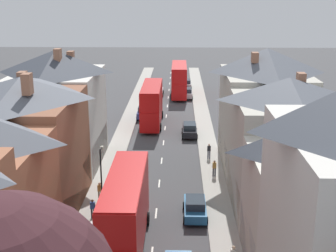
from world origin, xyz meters
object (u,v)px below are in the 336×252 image
at_px(car_near_blue, 195,207).
at_px(car_far_grey, 144,112).
at_px(car_near_silver, 186,84).
at_px(pedestrian_far_left, 214,167).
at_px(double_decker_bus_lead, 126,211).
at_px(street_lamp, 102,176).
at_px(pedestrian_mid_right, 100,190).
at_px(car_parked_left_b, 187,93).
at_px(pedestrian_far_right, 209,150).
at_px(double_decker_bus_far_approaching, 152,104).
at_px(pedestrian_mid_left, 93,208).
at_px(car_parked_left_a, 190,129).
at_px(double_decker_bus_mid_street, 179,79).
at_px(car_parked_right_a, 158,90).

height_order(car_near_blue, car_far_grey, car_far_grey).
xyz_separation_m(car_near_silver, pedestrian_far_left, (2.08, -41.77, 0.19)).
height_order(car_far_grey, pedestrian_far_left, pedestrian_far_left).
distance_m(double_decker_bus_lead, car_far_grey, 34.35).
bearing_deg(double_decker_bus_lead, street_lamp, 115.63).
height_order(car_near_silver, pedestrian_mid_right, pedestrian_mid_right).
xyz_separation_m(pedestrian_far_left, street_lamp, (-9.43, -7.68, 2.21)).
relative_size(car_near_silver, pedestrian_mid_right, 2.67).
height_order(car_near_blue, car_parked_left_b, car_parked_left_b).
xyz_separation_m(car_near_silver, car_parked_left_b, (0.00, -7.78, -0.00)).
xyz_separation_m(double_decker_bus_lead, pedestrian_far_left, (6.98, 12.77, -1.78)).
relative_size(double_decker_bus_lead, pedestrian_far_right, 6.71).
bearing_deg(double_decker_bus_far_approaching, pedestrian_mid_left, -96.42).
relative_size(car_near_blue, street_lamp, 0.74).
xyz_separation_m(car_parked_left_a, street_lamp, (-7.35, -20.82, 2.40)).
height_order(car_parked_left_a, street_lamp, street_lamp).
distance_m(car_near_silver, street_lamp, 50.05).
height_order(car_parked_left_a, car_parked_left_b, car_parked_left_b).
relative_size(car_parked_left_a, car_parked_left_b, 1.05).
bearing_deg(pedestrian_far_right, car_parked_left_a, 102.76).
bearing_deg(car_near_blue, double_decker_bus_lead, -136.19).
height_order(pedestrian_far_right, street_lamp, street_lamp).
height_order(double_decker_bus_lead, car_near_blue, double_decker_bus_lead).
xyz_separation_m(double_decker_bus_mid_street, double_decker_bus_far_approaching, (-3.60, -17.54, 0.00)).
bearing_deg(car_near_silver, car_parked_left_a, -90.00).
bearing_deg(car_far_grey, pedestrian_mid_right, -93.68).
bearing_deg(car_far_grey, pedestrian_far_right, -64.09).
bearing_deg(car_near_silver, double_decker_bus_lead, -95.14).
height_order(pedestrian_far_left, pedestrian_far_right, same).
relative_size(double_decker_bus_mid_street, car_far_grey, 2.39).
height_order(car_parked_left_a, pedestrian_mid_left, pedestrian_mid_left).
bearing_deg(pedestrian_mid_right, car_far_grey, 86.32).
bearing_deg(car_near_silver, double_decker_bus_far_approaching, -101.78).
bearing_deg(pedestrian_far_right, car_near_blue, -98.19).
relative_size(double_decker_bus_lead, car_far_grey, 2.39).
bearing_deg(pedestrian_far_right, pedestrian_mid_left, -125.63).
bearing_deg(car_near_blue, pedestrian_mid_right, 162.20).
xyz_separation_m(car_near_silver, pedestrian_far_right, (1.86, -36.87, 0.19)).
relative_size(car_parked_right_a, pedestrian_far_left, 2.52).
height_order(car_parked_left_a, pedestrian_mid_right, pedestrian_mid_right).
height_order(double_decker_bus_far_approaching, pedestrian_far_right, double_decker_bus_far_approaching).
xyz_separation_m(car_parked_left_b, pedestrian_far_right, (1.86, -29.09, 0.19)).
bearing_deg(car_parked_left_b, car_near_silver, 90.00).
distance_m(double_decker_bus_lead, car_parked_left_b, 47.06).
relative_size(car_parked_right_a, pedestrian_mid_right, 2.52).
distance_m(double_decker_bus_far_approaching, pedestrian_mid_left, 27.26).
bearing_deg(pedestrian_far_left, car_near_blue, -104.44).
bearing_deg(street_lamp, car_parked_left_b, 80.00).
bearing_deg(pedestrian_far_right, pedestrian_mid_right, -133.26).
distance_m(double_decker_bus_lead, car_near_silver, 54.80).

